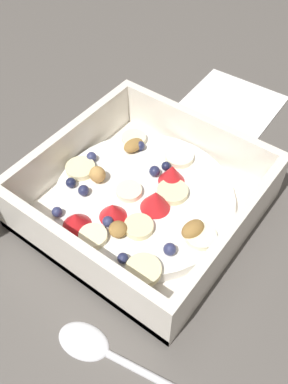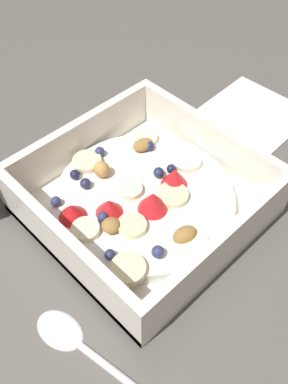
{
  "view_description": "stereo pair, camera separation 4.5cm",
  "coord_description": "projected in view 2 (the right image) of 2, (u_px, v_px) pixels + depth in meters",
  "views": [
    {
      "loc": [
        -0.25,
        -0.19,
        0.37
      ],
      "look_at": [
        -0.01,
        -0.01,
        0.03
      ],
      "focal_mm": 40.04,
      "sensor_mm": 36.0,
      "label": 1
    },
    {
      "loc": [
        -0.22,
        -0.22,
        0.37
      ],
      "look_at": [
        -0.01,
        -0.01,
        0.03
      ],
      "focal_mm": 40.04,
      "sensor_mm": 36.0,
      "label": 2
    }
  ],
  "objects": [
    {
      "name": "ground_plane",
      "position": [
        144.0,
        196.0,
        0.48
      ],
      "size": [
        2.4,
        2.4,
        0.0
      ],
      "primitive_type": "plane",
      "color": "#56514C"
    },
    {
      "name": "fruit_bowl",
      "position": [
        143.0,
        199.0,
        0.45
      ],
      "size": [
        0.22,
        0.22,
        0.06
      ],
      "color": "white",
      "rests_on": "ground"
    },
    {
      "name": "spoon",
      "position": [
        82.0,
        346.0,
        0.37
      ],
      "size": [
        0.05,
        0.17,
        0.01
      ],
      "color": "silver",
      "rests_on": "ground"
    },
    {
      "name": "folded_napkin",
      "position": [
        252.0,
        113.0,
        0.57
      ],
      "size": [
        0.12,
        0.12,
        0.01
      ],
      "primitive_type": "cube",
      "rotation": [
        0.0,
        0.0,
        0.04
      ],
      "color": "white",
      "rests_on": "ground"
    }
  ]
}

